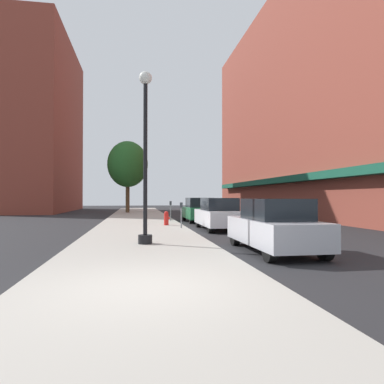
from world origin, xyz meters
The scene contains 12 objects.
ground_plane centered at (4.00, 18.00, 0.00)m, with size 90.00×90.00×0.00m, color #232326.
sidewalk_slab centered at (0.00, 19.00, 0.06)m, with size 4.80×50.00×0.12m, color #A8A399.
building_right_brick centered at (14.99, 22.00, 10.21)m, with size 6.80×40.00×20.46m.
building_far_background centered at (-11.01, 37.00, 10.08)m, with size 6.80×18.00×20.20m.
lamppost centered at (0.08, 5.67, 3.20)m, with size 0.48×0.48×5.90m.
fire_hydrant centered at (1.45, 13.21, 0.52)m, with size 0.33×0.26×0.79m.
parking_meter_near centered at (2.05, 16.90, 0.95)m, with size 0.14×0.09×1.31m.
parking_meter_far centered at (2.05, 11.33, 0.95)m, with size 0.14×0.09×1.31m.
tree_near centered at (-1.12, 29.85, 5.08)m, with size 4.13×4.13×7.36m.
car_silver centered at (4.00, 3.96, 0.81)m, with size 1.80×4.30×1.66m.
car_white centered at (4.00, 11.26, 0.81)m, with size 1.80×4.30×1.66m.
car_green centered at (4.00, 17.03, 0.81)m, with size 1.80×4.30×1.66m.
Camera 1 is at (-0.22, -6.13, 1.71)m, focal length 32.11 mm.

